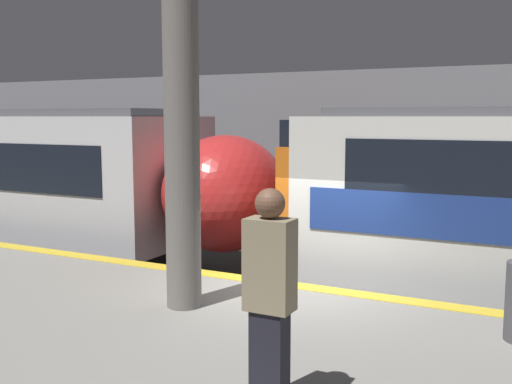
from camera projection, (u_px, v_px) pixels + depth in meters
The scene contains 4 objects.
ground_plane at pixel (298, 356), 8.75m from camera, with size 120.00×120.00×0.00m, color #282623.
station_rear_barrier at pixel (410, 164), 14.65m from camera, with size 50.00×0.15×4.65m.
support_pillar_near at pixel (182, 158), 7.34m from camera, with size 0.44×0.44×3.76m.
person_waiting at pixel (270, 294), 4.75m from camera, with size 0.38×0.24×1.83m.
Camera 1 is at (3.25, -7.75, 3.48)m, focal length 42.00 mm.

